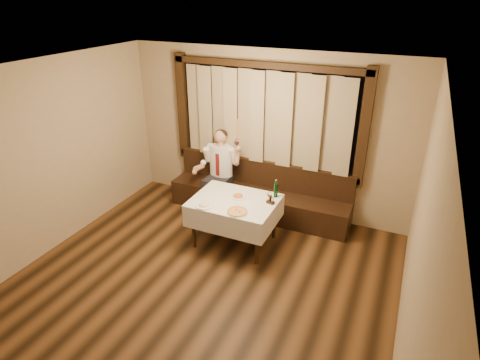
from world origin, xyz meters
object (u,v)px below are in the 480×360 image
at_px(dining_table, 235,206).
at_px(green_bottle, 276,190).
at_px(pasta_red, 238,195).
at_px(cruet_caddy, 270,201).
at_px(pizza, 237,212).
at_px(banquette, 259,197).
at_px(seated_man, 219,165).
at_px(pasta_cream, 204,204).

height_order(dining_table, green_bottle, green_bottle).
distance_m(pasta_red, cruet_caddy, 0.52).
height_order(pizza, pasta_red, pasta_red).
bearing_deg(cruet_caddy, green_bottle, 102.90).
xyz_separation_m(banquette, pizza, (0.19, -1.35, 0.46)).
relative_size(dining_table, pasta_red, 5.15).
distance_m(dining_table, green_bottle, 0.67).
xyz_separation_m(banquette, seated_man, (-0.72, -0.09, 0.53)).
relative_size(dining_table, green_bottle, 4.42).
relative_size(pasta_red, pasta_cream, 0.90).
bearing_deg(banquette, pizza, -81.85).
xyz_separation_m(banquette, pasta_cream, (-0.32, -1.37, 0.48)).
xyz_separation_m(dining_table, green_bottle, (0.53, 0.34, 0.23)).
distance_m(banquette, pasta_cream, 1.49).
bearing_deg(pasta_cream, pizza, 2.38).
height_order(dining_table, cruet_caddy, cruet_caddy).
bearing_deg(dining_table, green_bottle, 33.06).
xyz_separation_m(cruet_caddy, seated_man, (-1.25, 0.82, 0.04)).
relative_size(green_bottle, seated_man, 0.20).
height_order(pasta_red, green_bottle, green_bottle).
bearing_deg(cruet_caddy, pizza, -114.29).
relative_size(banquette, pasta_cream, 11.74).
bearing_deg(green_bottle, pasta_cream, -140.91).
xyz_separation_m(banquette, cruet_caddy, (0.53, -0.91, 0.49)).
distance_m(green_bottle, seated_man, 1.39).
bearing_deg(dining_table, pasta_cream, -132.88).
bearing_deg(pasta_red, seated_man, 131.47).
distance_m(banquette, pizza, 1.44).
distance_m(dining_table, pizza, 0.40).
bearing_deg(seated_man, cruet_caddy, -33.07).
xyz_separation_m(pasta_cream, green_bottle, (0.85, 0.69, 0.08)).
bearing_deg(pasta_cream, seated_man, 107.35).
xyz_separation_m(pasta_red, green_bottle, (0.52, 0.24, 0.09)).
distance_m(dining_table, pasta_red, 0.17).
xyz_separation_m(pizza, pasta_red, (-0.18, 0.43, 0.02)).
xyz_separation_m(pizza, seated_man, (-0.92, 1.26, 0.07)).
distance_m(pizza, green_bottle, 0.76).
height_order(pasta_red, pasta_cream, pasta_cream).
bearing_deg(cruet_caddy, seated_man, 159.83).
height_order(banquette, seated_man, seated_man).
height_order(dining_table, pasta_cream, pasta_cream).
distance_m(pasta_cream, green_bottle, 1.10).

